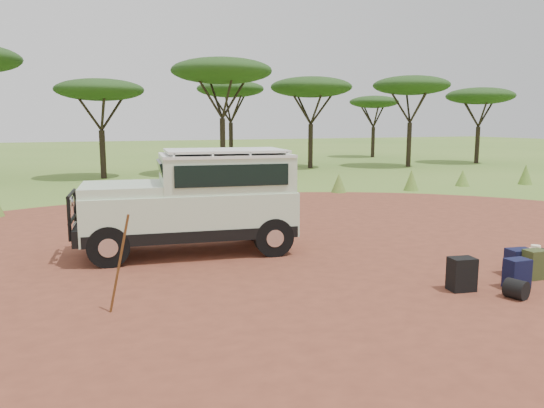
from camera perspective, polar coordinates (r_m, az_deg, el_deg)
name	(u,v)px	position (r m, az deg, el deg)	size (l,w,h in m)	color
ground	(303,266)	(10.29, 3.32, -6.67)	(140.00, 140.00, 0.00)	#557F2D
dirt_clearing	(303,266)	(10.29, 3.32, -6.65)	(23.00, 23.00, 0.01)	brown
grass_fringe	(195,191)	(18.29, -8.32, 1.38)	(36.60, 1.60, 0.90)	#557F2D
acacia_treeline	(151,81)	(29.25, -12.87, 12.79)	(46.70, 13.20, 6.26)	black
safari_vehicle	(196,203)	(11.27, -8.13, 0.08)	(4.68, 2.37, 2.18)	beige
walking_staff	(119,264)	(7.95, -16.11, -6.24)	(0.04, 0.04, 1.49)	brown
backpack_black	(462,274)	(9.29, 19.73, -7.13)	(0.41, 0.30, 0.56)	black
backpack_navy	(517,274)	(9.79, 24.84, -6.80)	(0.38, 0.27, 0.50)	#101433
backpack_olive	(535,264)	(10.47, 26.43, -5.85)	(0.38, 0.27, 0.52)	#404620
duffel_navy	(519,262)	(10.61, 25.07, -5.68)	(0.43, 0.32, 0.48)	#101433
hard_case	(535,261)	(11.04, 26.41, -5.48)	(0.55, 0.39, 0.39)	black
stuff_sack	(516,289)	(9.24, 24.78, -8.32)	(0.31, 0.31, 0.31)	black
safari_hat	(536,249)	(10.99, 26.49, -4.31)	(0.34, 0.34, 0.10)	beige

